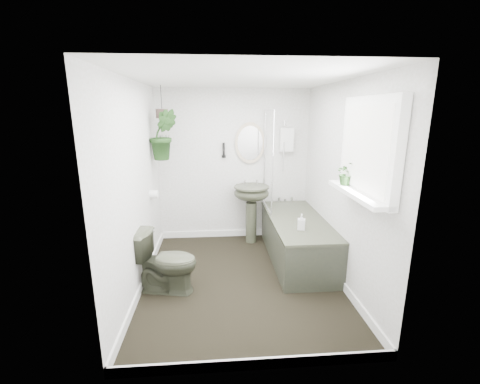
{
  "coord_description": "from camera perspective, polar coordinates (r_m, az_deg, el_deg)",
  "views": [
    {
      "loc": [
        -0.29,
        -3.48,
        1.97
      ],
      "look_at": [
        0.0,
        0.15,
        1.05
      ],
      "focal_mm": 24.0,
      "sensor_mm": 36.0,
      "label": 1
    }
  ],
  "objects": [
    {
      "name": "floor",
      "position": [
        4.01,
        0.18,
        -15.38
      ],
      "size": [
        2.3,
        2.8,
        0.02
      ],
      "primitive_type": "cube",
      "color": "black",
      "rests_on": "ground"
    },
    {
      "name": "ceiling",
      "position": [
        3.5,
        0.21,
        19.76
      ],
      "size": [
        2.3,
        2.8,
        0.02
      ],
      "primitive_type": "cube",
      "color": "white",
      "rests_on": "ground"
    },
    {
      "name": "wall_back",
      "position": [
        4.96,
        -1.16,
        4.69
      ],
      "size": [
        2.3,
        0.02,
        2.3
      ],
      "primitive_type": "cube",
      "color": "white",
      "rests_on": "ground"
    },
    {
      "name": "wall_front",
      "position": [
        2.24,
        3.19,
        -7.32
      ],
      "size": [
        2.3,
        0.02,
        2.3
      ],
      "primitive_type": "cube",
      "color": "white",
      "rests_on": "ground"
    },
    {
      "name": "wall_left",
      "position": [
        3.68,
        -18.14,
        0.59
      ],
      "size": [
        0.02,
        2.8,
        2.3
      ],
      "primitive_type": "cube",
      "color": "white",
      "rests_on": "ground"
    },
    {
      "name": "wall_right",
      "position": [
        3.85,
        17.65,
        1.23
      ],
      "size": [
        0.02,
        2.8,
        2.3
      ],
      "primitive_type": "cube",
      "color": "white",
      "rests_on": "ground"
    },
    {
      "name": "skirting",
      "position": [
        3.98,
        0.18,
        -14.63
      ],
      "size": [
        2.3,
        2.8,
        0.1
      ],
      "primitive_type": "cube",
      "color": "white",
      "rests_on": "floor"
    },
    {
      "name": "bathtub",
      "position": [
        4.45,
        10.06,
        -8.2
      ],
      "size": [
        0.72,
        1.72,
        0.58
      ],
      "primitive_type": null,
      "color": "#3B3E2E",
      "rests_on": "floor"
    },
    {
      "name": "bath_screen",
      "position": [
        4.58,
        5.06,
        5.49
      ],
      "size": [
        0.04,
        0.72,
        1.4
      ],
      "primitive_type": null,
      "color": "silver",
      "rests_on": "bathtub"
    },
    {
      "name": "shower_box",
      "position": [
        4.95,
        8.27,
        9.2
      ],
      "size": [
        0.2,
        0.1,
        0.35
      ],
      "primitive_type": "cube",
      "color": "white",
      "rests_on": "wall_back"
    },
    {
      "name": "oval_mirror",
      "position": [
        4.9,
        1.8,
        8.69
      ],
      "size": [
        0.46,
        0.03,
        0.62
      ],
      "primitive_type": "ellipsoid",
      "color": "#C7B496",
      "rests_on": "wall_back"
    },
    {
      "name": "wall_sconce",
      "position": [
        4.87,
        -2.91,
        7.47
      ],
      "size": [
        0.04,
        0.04,
        0.22
      ],
      "primitive_type": "cylinder",
      "color": "black",
      "rests_on": "wall_back"
    },
    {
      "name": "toilet_roll_holder",
      "position": [
        4.39,
        -15.07,
        -0.42
      ],
      "size": [
        0.11,
        0.11,
        0.11
      ],
      "primitive_type": "cylinder",
      "rotation": [
        0.0,
        1.57,
        0.0
      ],
      "color": "white",
      "rests_on": "wall_left"
    },
    {
      "name": "window_recess",
      "position": [
        3.12,
        21.93,
        7.27
      ],
      "size": [
        0.08,
        1.0,
        0.9
      ],
      "primitive_type": "cube",
      "color": "white",
      "rests_on": "wall_right"
    },
    {
      "name": "window_sill",
      "position": [
        3.16,
        20.09,
        -0.25
      ],
      "size": [
        0.18,
        1.0,
        0.04
      ],
      "primitive_type": "cube",
      "color": "white",
      "rests_on": "wall_right"
    },
    {
      "name": "window_blinds",
      "position": [
        3.1,
        21.17,
        7.3
      ],
      "size": [
        0.01,
        0.86,
        0.76
      ],
      "primitive_type": "cube",
      "color": "white",
      "rests_on": "wall_right"
    },
    {
      "name": "toilet",
      "position": [
        3.73,
        -13.02,
        -11.91
      ],
      "size": [
        0.75,
        0.52,
        0.7
      ],
      "primitive_type": "imported",
      "rotation": [
        0.0,
        0.0,
        1.38
      ],
      "color": "#3B3E2E",
      "rests_on": "floor"
    },
    {
      "name": "pedestal_sink",
      "position": [
        4.89,
        2.01,
        -3.96
      ],
      "size": [
        0.58,
        0.52,
        0.89
      ],
      "primitive_type": null,
      "rotation": [
        0.0,
        0.0,
        -0.14
      ],
      "color": "#3B3E2E",
      "rests_on": "floor"
    },
    {
      "name": "sill_plant",
      "position": [
        3.38,
        18.48,
        3.19
      ],
      "size": [
        0.22,
        0.19,
        0.24
      ],
      "primitive_type": "imported",
      "rotation": [
        0.0,
        0.0,
        -0.02
      ],
      "color": "black",
      "rests_on": "window_sill"
    },
    {
      "name": "hanging_plant",
      "position": [
        4.49,
        -13.47,
        9.87
      ],
      "size": [
        0.42,
        0.36,
        0.67
      ],
      "primitive_type": "imported",
      "rotation": [
        0.0,
        0.0,
        0.19
      ],
      "color": "black",
      "rests_on": "ceiling"
    },
    {
      "name": "soap_bottle",
      "position": [
        3.94,
        10.86,
        -5.22
      ],
      "size": [
        0.11,
        0.11,
        0.2
      ],
      "primitive_type": "imported",
      "rotation": [
        0.0,
        0.0,
        -0.27
      ],
      "color": "black",
      "rests_on": "bathtub"
    },
    {
      "name": "hanging_pot",
      "position": [
        4.48,
        -13.68,
        13.4
      ],
      "size": [
        0.16,
        0.16,
        0.12
      ],
      "primitive_type": "cylinder",
      "color": "#45342D",
      "rests_on": "ceiling"
    }
  ]
}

